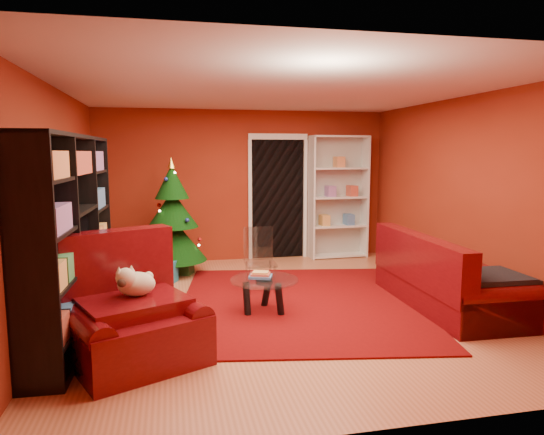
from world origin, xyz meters
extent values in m
cube|color=#AD5E3C|center=(0.00, 0.00, -0.03)|extent=(5.00, 5.50, 0.05)
cube|color=silver|center=(0.00, 0.00, 2.62)|extent=(5.00, 5.50, 0.05)
cube|color=maroon|center=(0.00, 2.77, 1.30)|extent=(5.00, 0.05, 2.60)
cube|color=maroon|center=(-2.52, 0.00, 1.30)|extent=(0.05, 5.50, 2.60)
cube|color=maroon|center=(2.52, 0.00, 1.30)|extent=(0.05, 5.50, 2.60)
cube|color=#650607|center=(0.26, 0.07, 0.01)|extent=(3.40, 3.80, 0.02)
cube|color=#1A6582|center=(-1.39, 1.40, 0.16)|extent=(0.41, 0.41, 0.31)
cube|color=#20561F|center=(-1.09, 1.87, 0.12)|extent=(0.32, 0.32, 0.25)
cube|color=#A91A2A|center=(-1.31, 2.37, 0.11)|extent=(0.24, 0.24, 0.23)
camera|label=1|loc=(-1.27, -5.60, 1.88)|focal=32.00mm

